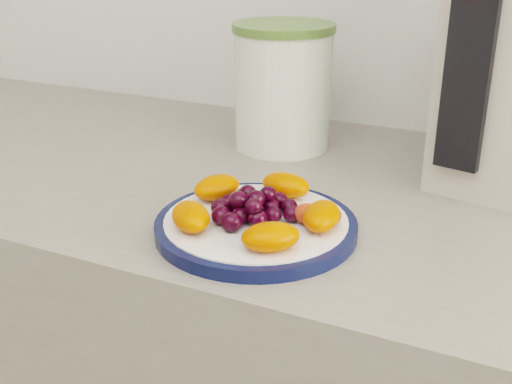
% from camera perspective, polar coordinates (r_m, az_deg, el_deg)
% --- Properties ---
extents(plate_rim, '(0.23, 0.23, 0.01)m').
position_cam_1_polar(plate_rim, '(0.73, 0.00, -3.09)').
color(plate_rim, '#0A1337').
rests_on(plate_rim, counter).
extents(plate_face, '(0.21, 0.21, 0.02)m').
position_cam_1_polar(plate_face, '(0.73, 0.00, -3.02)').
color(plate_face, white).
rests_on(plate_face, counter).
extents(canister, '(0.16, 0.16, 0.18)m').
position_cam_1_polar(canister, '(0.99, 2.39, 9.00)').
color(canister, '#3B6D1E').
rests_on(canister, counter).
extents(canister_lid, '(0.17, 0.17, 0.01)m').
position_cam_1_polar(canister_lid, '(0.97, 2.48, 14.41)').
color(canister_lid, '#526F2F').
rests_on(canister_lid, canister).
extents(appliance_panel, '(0.06, 0.03, 0.23)m').
position_cam_1_polar(appliance_panel, '(0.80, 18.31, 9.89)').
color(appliance_panel, black).
rests_on(appliance_panel, appliance_body).
extents(fruit_plate, '(0.20, 0.19, 0.03)m').
position_cam_1_polar(fruit_plate, '(0.72, 0.22, -1.37)').
color(fruit_plate, '#D74300').
rests_on(fruit_plate, plate_face).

